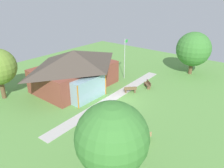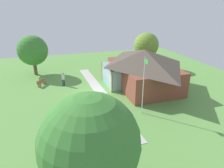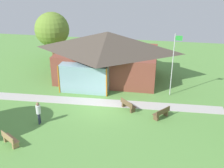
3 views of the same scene
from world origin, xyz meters
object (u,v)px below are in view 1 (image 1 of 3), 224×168
at_px(visitor_strolling_lawn, 121,115).
at_px(tree_lawn_corner, 112,138).
at_px(pavilion, 75,69).
at_px(bench_mid_right, 148,85).
at_px(bench_front_left, 142,137).
at_px(tree_far_east, 193,49).
at_px(flagpole, 125,57).
at_px(bench_rear_near_path, 130,90).

distance_m(visitor_strolling_lawn, tree_lawn_corner, 7.30).
relative_size(visitor_strolling_lawn, tree_lawn_corner, 0.30).
xyz_separation_m(pavilion, visitor_strolling_lawn, (-3.21, -9.51, -1.45)).
height_order(bench_mid_right, visitor_strolling_lawn, visitor_strolling_lawn).
bearing_deg(bench_front_left, pavilion, 104.06).
bearing_deg(bench_mid_right, tree_far_east, -65.85).
xyz_separation_m(flagpole, tree_far_east, (7.53, -6.53, 0.65)).
distance_m(bench_front_left, tree_far_east, 18.40).
xyz_separation_m(bench_front_left, bench_mid_right, (9.62, 5.13, 0.00)).
distance_m(pavilion, tree_far_east, 16.85).
height_order(bench_rear_near_path, bench_front_left, same).
bearing_deg(bench_front_left, tree_far_east, 41.03).
bearing_deg(bench_mid_right, bench_front_left, 158.11).
xyz_separation_m(bench_rear_near_path, tree_lawn_corner, (-11.91, -6.80, 3.26)).
relative_size(bench_rear_near_path, bench_mid_right, 0.96).
bearing_deg(bench_front_left, tree_lawn_corner, -138.16).
xyz_separation_m(flagpole, bench_front_left, (-10.35, -9.31, -2.66)).
height_order(visitor_strolling_lawn, tree_lawn_corner, tree_lawn_corner).
xyz_separation_m(bench_front_left, tree_far_east, (17.88, 2.78, 3.31)).
relative_size(bench_rear_near_path, bench_front_left, 0.91).
xyz_separation_m(pavilion, bench_front_left, (-4.02, -12.27, -2.07)).
bearing_deg(visitor_strolling_lawn, tree_lawn_corner, 117.28).
xyz_separation_m(flagpole, bench_rear_near_path, (-3.40, -3.35, -2.66)).
bearing_deg(tree_lawn_corner, visitor_strolling_lawn, 31.90).
height_order(pavilion, bench_front_left, pavilion).
relative_size(tree_lawn_corner, tree_far_east, 0.95).
distance_m(flagpole, bench_front_left, 14.17).
relative_size(bench_rear_near_path, visitor_strolling_lawn, 0.79).
relative_size(bench_front_left, tree_far_east, 0.25).
xyz_separation_m(bench_mid_right, tree_far_east, (8.26, -2.35, 3.31)).
distance_m(tree_lawn_corner, tree_far_east, 23.13).
bearing_deg(bench_front_left, flagpole, 74.17).
relative_size(pavilion, bench_mid_right, 7.46).
height_order(pavilion, tree_lawn_corner, tree_lawn_corner).
relative_size(bench_front_left, bench_mid_right, 1.05).
height_order(visitor_strolling_lawn, tree_far_east, tree_far_east).
distance_m(bench_rear_near_path, bench_front_left, 9.15).
bearing_deg(bench_mid_right, tree_lawn_corner, 152.31).
distance_m(pavilion, bench_rear_near_path, 7.26).
relative_size(visitor_strolling_lawn, tree_far_east, 0.28).
relative_size(flagpole, tree_lawn_corner, 0.95).
bearing_deg(pavilion, bench_mid_right, -51.87).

